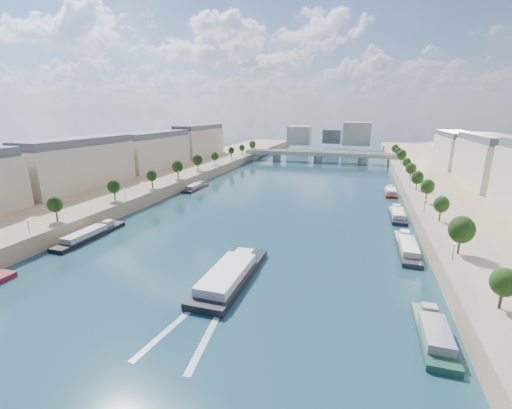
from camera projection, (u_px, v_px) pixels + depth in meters
The scene contains 16 objects.
ground at pixel (279, 203), 143.01m from camera, with size 700.00×700.00×0.00m, color #0C2A35.
quay_left at pixel (132, 187), 162.93m from camera, with size 44.00×520.00×5.00m, color #9E8460.
quay_right at pixel (476, 212), 121.78m from camera, with size 44.00×520.00×5.00m, color #9E8460.
pave_left at pixel (159, 183), 157.97m from camera, with size 14.00×520.00×0.10m, color gray.
pave_right at pixel (431, 202), 125.39m from camera, with size 14.00×520.00×0.10m, color gray.
trees_left at pixel (165, 171), 157.81m from camera, with size 4.80×268.80×8.26m.
trees_right at pixel (423, 182), 133.75m from camera, with size 4.80×268.80×8.26m.
lamps_left at pixel (155, 182), 146.75m from camera, with size 0.36×200.36×4.28m.
lamps_right at pixel (416, 191), 130.57m from camera, with size 0.36×200.36×4.28m.
buildings_left at pixel (123, 153), 174.03m from camera, with size 16.00×226.00×23.20m.
skyline at pixel (334, 135), 340.54m from camera, with size 79.00×42.00×22.00m.
bridge at pixel (318, 155), 257.35m from camera, with size 112.00×12.00×8.15m.
tour_barge at pixel (230, 275), 77.64m from camera, with size 8.75×30.14×4.08m.
wake at pixel (198, 321), 62.70m from camera, with size 10.76×25.96×0.04m.
moored_barges_left at pixel (60, 249), 93.55m from camera, with size 5.00×153.53×3.60m.
moored_barges_right at pixel (410, 255), 89.28m from camera, with size 5.00×169.11×3.60m.
Camera 1 is at (31.58, -34.81, 37.09)m, focal length 24.00 mm.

